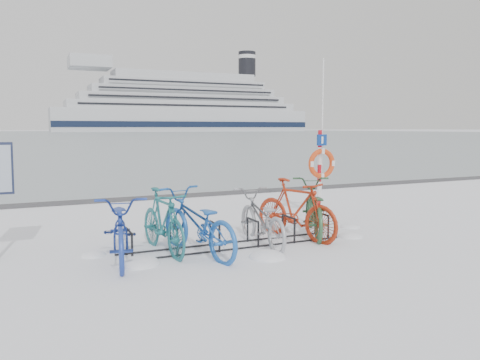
% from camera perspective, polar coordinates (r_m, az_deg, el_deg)
% --- Properties ---
extents(ground, '(900.00, 900.00, 0.00)m').
position_cam_1_polar(ground, '(8.20, -0.72, -8.11)').
color(ground, white).
rests_on(ground, ground).
extents(ice_sheet, '(400.00, 298.00, 0.02)m').
position_cam_1_polar(ice_sheet, '(162.34, -23.01, 5.16)').
color(ice_sheet, '#A0ADB5').
rests_on(ice_sheet, ground).
extents(quay_edge, '(400.00, 0.25, 0.10)m').
position_cam_1_polar(quay_edge, '(13.71, -10.53, -2.12)').
color(quay_edge, '#3F3F42').
rests_on(quay_edge, ground).
extents(bike_rack, '(4.00, 0.48, 0.46)m').
position_cam_1_polar(bike_rack, '(8.16, -0.72, -6.88)').
color(bike_rack, black).
rests_on(bike_rack, ground).
extents(lifebuoy_station, '(0.70, 0.22, 3.64)m').
position_cam_1_polar(lifebuoy_station, '(11.02, 9.87, 1.97)').
color(lifebuoy_station, '#B20E19').
rests_on(lifebuoy_station, ground).
extents(cruise_ferry, '(130.22, 24.58, 42.79)m').
position_cam_1_polar(cruise_ferry, '(245.17, -6.93, 8.59)').
color(cruise_ferry, silver).
rests_on(cruise_ferry, ground).
extents(bike_0, '(1.05, 2.19, 1.10)m').
position_cam_1_polar(bike_0, '(7.50, -14.26, -5.37)').
color(bike_0, '#1F3896').
rests_on(bike_0, ground).
extents(bike_1, '(0.71, 1.86, 1.09)m').
position_cam_1_polar(bike_1, '(7.85, -9.39, -4.78)').
color(bike_1, '#1E686E').
rests_on(bike_1, ground).
extents(bike_2, '(1.21, 2.21, 1.10)m').
position_cam_1_polar(bike_2, '(7.64, -5.26, -4.99)').
color(bike_2, '#1F5AB2').
rests_on(bike_2, ground).
extents(bike_3, '(0.78, 1.95, 1.00)m').
position_cam_1_polar(bike_3, '(8.23, 2.58, -4.47)').
color(bike_3, '#97999E').
rests_on(bike_3, ground).
extents(bike_4, '(1.14, 1.98, 1.15)m').
position_cam_1_polar(bike_4, '(8.77, 6.81, -3.37)').
color(bike_4, '#A72B12').
rests_on(bike_4, ground).
extents(bike_5, '(1.57, 2.19, 1.09)m').
position_cam_1_polar(bike_5, '(9.17, 8.95, -3.15)').
color(bike_5, '#2D5635').
rests_on(bike_5, ground).
extents(snow_drifts, '(5.52, 2.22, 0.22)m').
position_cam_1_polar(snow_drifts, '(8.19, -0.29, -8.12)').
color(snow_drifts, white).
rests_on(snow_drifts, ground).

